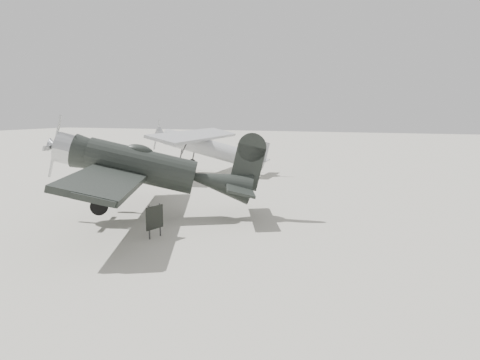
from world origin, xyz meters
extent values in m
plane|color=#AEAA9A|center=(0.00, 0.00, 0.00)|extent=(160.00, 160.00, 0.00)
cylinder|color=black|center=(-2.97, -0.83, 2.14)|extent=(4.57, 3.10, 1.40)
cone|color=black|center=(0.02, 0.54, 2.19)|extent=(2.90, 2.26, 1.30)
cylinder|color=#B1B3B6|center=(-5.73, -2.09, 2.14)|extent=(1.33, 1.50, 1.24)
cone|color=#B1B3B6|center=(-6.28, -2.34, 2.14)|extent=(0.55, 0.65, 0.56)
cube|color=#B1B3B6|center=(-6.22, -2.31, 2.14)|extent=(0.13, 0.19, 2.59)
ellipsoid|color=black|center=(-3.15, -0.91, 2.75)|extent=(1.28, 1.07, 0.46)
cube|color=black|center=(-3.60, -1.12, 1.79)|extent=(6.89, 11.75, 0.22)
cube|color=black|center=(0.75, 0.88, 2.24)|extent=(2.74, 4.27, 0.10)
cube|color=black|center=(0.89, 0.94, 3.08)|extent=(1.13, 0.59, 1.80)
cylinder|color=black|center=(-3.41, -2.51, 0.42)|extent=(0.68, 0.43, 0.68)
cylinder|color=black|center=(-4.53, -0.06, 0.42)|extent=(0.68, 0.43, 0.68)
cylinder|color=#333333|center=(-3.41, -2.51, 1.09)|extent=(0.15, 0.15, 1.40)
cylinder|color=#333333|center=(-4.53, -0.06, 1.09)|extent=(0.15, 0.15, 1.40)
cylinder|color=black|center=(0.98, 0.98, 1.76)|extent=(0.23, 0.16, 0.22)
cylinder|color=#96979B|center=(-7.16, 12.87, 1.93)|extent=(5.67, 1.63, 1.18)
cone|color=#96979B|center=(-3.41, 13.17, 1.93)|extent=(2.01, 1.23, 1.07)
cone|color=#96979B|center=(-10.26, 12.62, 1.93)|extent=(0.73, 1.17, 1.12)
cube|color=#96979B|center=(-10.69, 12.58, 1.93)|extent=(0.07, 0.15, 2.36)
cube|color=#96979B|center=(-7.59, 12.83, 2.60)|extent=(2.98, 11.95, 0.19)
cube|color=#96979B|center=(-2.87, 13.21, 1.99)|extent=(1.26, 3.72, 0.09)
cube|color=#96979B|center=(-2.76, 13.22, 2.68)|extent=(0.97, 0.16, 1.40)
cylinder|color=black|center=(-7.92, 11.62, 0.30)|extent=(0.61, 0.20, 0.60)
cylinder|color=black|center=(-8.11, 13.98, 0.30)|extent=(0.61, 0.20, 0.60)
cylinder|color=#333333|center=(-7.92, 11.62, 0.91)|extent=(0.10, 0.10, 1.29)
cylinder|color=#333333|center=(-8.11, 13.98, 0.91)|extent=(0.10, 0.10, 1.29)
cylinder|color=black|center=(-2.66, 13.23, 1.61)|extent=(0.20, 0.09, 0.19)
cylinder|color=#333333|center=(-0.90, -3.56, 0.59)|extent=(0.06, 0.06, 1.19)
cylinder|color=#333333|center=(-0.80, -3.02, 0.59)|extent=(0.06, 0.06, 1.19)
cube|color=black|center=(-0.85, -3.29, 0.73)|extent=(0.21, 0.82, 0.82)
cube|color=beige|center=(-0.88, -3.29, 0.78)|extent=(0.13, 0.63, 0.16)
camera|label=1|loc=(7.92, -17.03, 4.45)|focal=35.00mm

